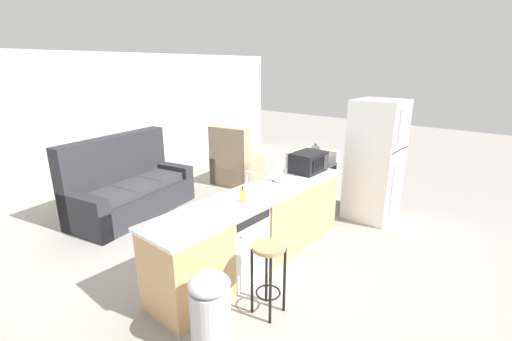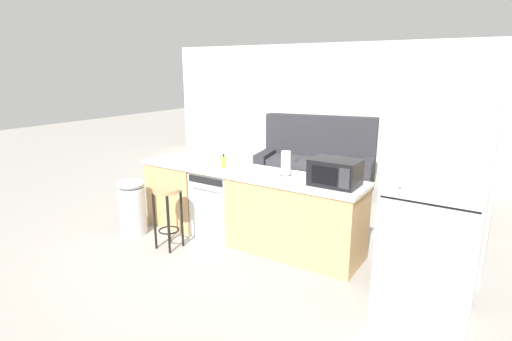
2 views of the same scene
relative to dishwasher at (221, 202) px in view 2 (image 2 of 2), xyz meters
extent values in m
plane|color=gray|center=(0.25, 0.00, -0.42)|extent=(24.00, 24.00, 0.00)
cube|color=beige|center=(0.55, 4.20, 0.88)|extent=(10.00, 0.06, 2.60)
cube|color=tan|center=(-0.68, 0.00, 0.01)|extent=(0.75, 0.62, 0.86)
cube|color=tan|center=(1.08, 0.00, 0.01)|extent=(1.55, 0.62, 0.86)
cube|color=white|center=(0.40, 0.00, 0.46)|extent=(2.94, 0.66, 0.04)
cube|color=brown|center=(0.40, 0.00, -0.38)|extent=(2.86, 0.56, 0.08)
cube|color=white|center=(0.00, 0.00, 0.00)|extent=(0.58, 0.58, 0.84)
cube|color=black|center=(0.00, -0.30, 0.36)|extent=(0.52, 0.01, 0.08)
cylinder|color=#B2B2B7|center=(0.00, -0.31, 0.26)|extent=(0.44, 0.02, 0.02)
cube|color=#B7B7BC|center=(2.60, 0.55, 0.00)|extent=(0.76, 0.64, 0.85)
cube|color=black|center=(2.60, 0.22, 0.05)|extent=(0.53, 0.01, 0.43)
cylinder|color=silver|center=(2.60, 0.20, 0.28)|extent=(0.61, 0.03, 0.03)
cube|color=silver|center=(2.60, 0.55, 0.45)|extent=(0.76, 0.64, 0.05)
torus|color=black|center=(2.43, 0.42, 0.47)|extent=(0.16, 0.16, 0.01)
torus|color=black|center=(2.77, 0.42, 0.47)|extent=(0.16, 0.16, 0.01)
torus|color=black|center=(2.43, 0.68, 0.47)|extent=(0.16, 0.16, 0.01)
torus|color=black|center=(2.77, 0.68, 0.47)|extent=(0.16, 0.16, 0.01)
cube|color=white|center=(2.60, -0.55, 0.51)|extent=(0.72, 0.70, 1.87)
cylinder|color=#B2B2B7|center=(2.40, -0.92, 1.09)|extent=(0.02, 0.02, 0.50)
cylinder|color=#B2B2B7|center=(2.40, -0.92, 0.16)|extent=(0.02, 0.02, 0.81)
cube|color=black|center=(2.60, -0.90, 0.74)|extent=(0.68, 0.01, 0.01)
cube|color=black|center=(1.53, 0.00, 0.62)|extent=(0.50, 0.36, 0.28)
cube|color=black|center=(1.49, -0.18, 0.62)|extent=(0.27, 0.01, 0.18)
cube|color=#2D2D33|center=(1.70, -0.18, 0.62)|extent=(0.11, 0.01, 0.21)
cylinder|color=silver|center=(0.28, 0.06, 0.49)|extent=(0.07, 0.07, 0.03)
cylinder|color=silver|center=(0.28, 0.06, 0.64)|extent=(0.02, 0.02, 0.26)
cylinder|color=silver|center=(0.28, -0.01, 0.77)|extent=(0.02, 0.14, 0.02)
cylinder|color=#4C4C51|center=(0.90, 0.07, 0.49)|extent=(0.14, 0.14, 0.01)
cylinder|color=white|center=(0.90, 0.07, 0.63)|extent=(0.11, 0.11, 0.27)
cylinder|color=yellow|center=(0.10, -0.05, 0.55)|extent=(0.06, 0.06, 0.14)
cylinder|color=black|center=(0.10, -0.05, 0.64)|extent=(0.02, 0.02, 0.04)
sphere|color=#B2B2B7|center=(2.43, 0.42, 0.56)|extent=(0.17, 0.17, 0.17)
sphere|color=black|center=(2.43, 0.42, 0.66)|extent=(0.03, 0.03, 0.03)
cone|color=#B2B2B7|center=(2.51, 0.42, 0.58)|extent=(0.08, 0.04, 0.06)
cylinder|color=tan|center=(-0.25, -0.69, 0.30)|extent=(0.32, 0.32, 0.04)
cylinder|color=black|center=(-0.36, -0.80, -0.07)|extent=(0.03, 0.03, 0.70)
cylinder|color=black|center=(-0.14, -0.80, -0.07)|extent=(0.03, 0.03, 0.70)
cylinder|color=black|center=(-0.36, -0.58, -0.07)|extent=(0.03, 0.03, 0.70)
cylinder|color=black|center=(-0.14, -0.58, -0.07)|extent=(0.03, 0.03, 0.70)
torus|color=black|center=(-0.25, -0.69, -0.20)|extent=(0.25, 0.25, 0.02)
cylinder|color=#B7B7BC|center=(-0.95, -0.63, -0.11)|extent=(0.34, 0.34, 0.62)
ellipsoid|color=#B7B7BC|center=(-0.95, -0.63, 0.25)|extent=(0.35, 0.35, 0.14)
cube|color=#2D2D33|center=(0.19, 2.46, -0.21)|extent=(2.14, 1.29, 0.42)
cube|color=#2D2D33|center=(0.12, 2.78, 0.21)|extent=(2.01, 0.64, 1.27)
cube|color=#2D2D33|center=(-0.69, 2.27, -0.11)|extent=(0.38, 0.92, 0.62)
cube|color=#2D2D33|center=(1.07, 2.64, -0.11)|extent=(0.38, 0.92, 0.62)
cube|color=#3B3B41|center=(-0.34, 2.30, 0.06)|extent=(0.68, 0.73, 0.12)
cube|color=#3B3B41|center=(0.20, 2.41, 0.06)|extent=(0.68, 0.73, 0.12)
cube|color=#3B3B41|center=(0.74, 2.52, 0.06)|extent=(0.68, 0.73, 0.12)
cube|color=tan|center=(2.46, 2.25, -0.22)|extent=(0.92, 0.96, 0.40)
cube|color=tan|center=(2.16, 2.20, 0.18)|extent=(0.33, 0.87, 1.20)
cube|color=tan|center=(2.51, 1.91, -0.15)|extent=(0.82, 0.28, 0.55)
cube|color=tan|center=(2.40, 2.59, -0.15)|extent=(0.82, 0.28, 0.55)
camera|label=1|loc=(-2.51, -2.44, 1.92)|focal=24.00mm
camera|label=2|loc=(3.04, -3.85, 1.69)|focal=28.00mm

